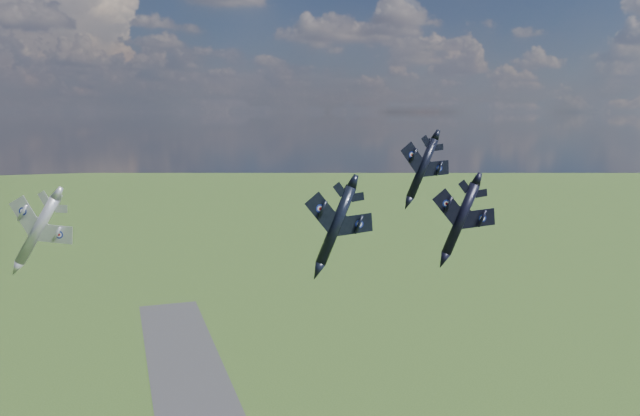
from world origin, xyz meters
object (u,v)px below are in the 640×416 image
object	(u,v)px
jet_right_navy	(461,219)
jet_left_silver	(37,230)
jet_lead_navy	(336,225)
jet_high_navy	(422,168)

from	to	relation	value
jet_right_navy	jet_left_silver	world-z (taller)	jet_right_navy
jet_left_silver	jet_right_navy	bearing A→B (deg)	0.79
jet_right_navy	jet_lead_navy	bearing A→B (deg)	140.23
jet_lead_navy	jet_right_navy	xyz separation A→B (m)	(11.35, -13.36, 2.45)
jet_high_navy	jet_left_silver	world-z (taller)	jet_high_navy
jet_high_navy	jet_left_silver	bearing A→B (deg)	-174.99
jet_high_navy	jet_right_navy	bearing A→B (deg)	-109.65
jet_lead_navy	jet_high_navy	distance (m)	25.28
jet_right_navy	jet_high_navy	distance (m)	28.90
jet_lead_navy	jet_high_navy	bearing A→B (deg)	34.56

